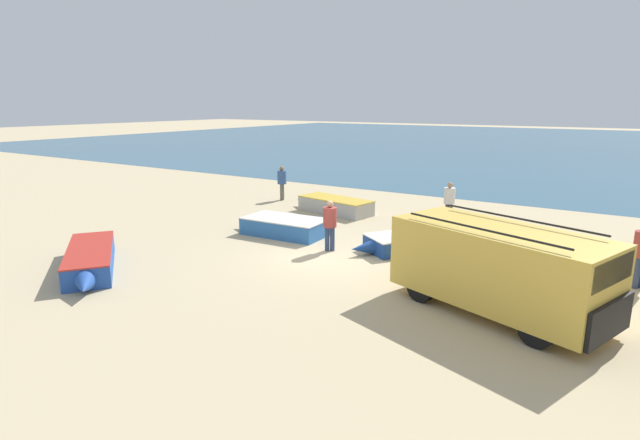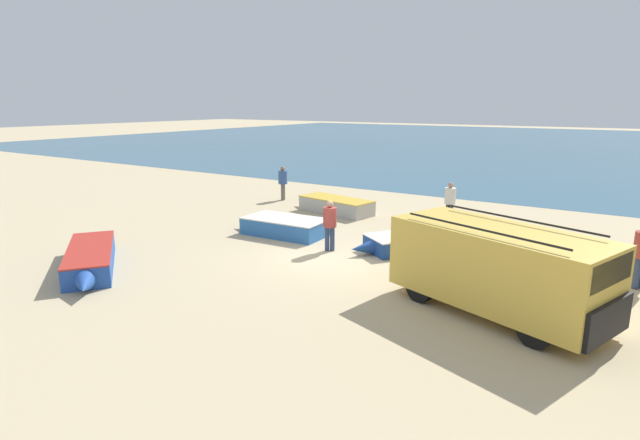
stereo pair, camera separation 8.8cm
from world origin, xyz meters
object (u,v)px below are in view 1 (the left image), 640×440
(parked_van, at_px, (499,267))
(fishing_rowboat_3, at_px, (90,260))
(fishing_rowboat_0, at_px, (282,226))
(fisherman_2, at_px, (330,221))
(fisherman_3, at_px, (282,180))
(fishing_rowboat_1, at_px, (333,205))
(fisherman_0, at_px, (449,199))
(fishing_rowboat_2, at_px, (414,241))

(parked_van, bearing_deg, fishing_rowboat_3, -143.31)
(fishing_rowboat_0, relative_size, fisherman_2, 2.22)
(fisherman_3, bearing_deg, fishing_rowboat_0, 108.48)
(parked_van, distance_m, fishing_rowboat_1, 11.66)
(parked_van, relative_size, fisherman_0, 3.17)
(fishing_rowboat_1, relative_size, fishing_rowboat_3, 0.98)
(fishing_rowboat_1, bearing_deg, fisherman_0, -160.56)
(fishing_rowboat_3, distance_m, fisherman_3, 12.07)
(parked_van, xyz_separation_m, fisherman_3, (-12.71, 8.47, -0.10))
(fisherman_3, bearing_deg, fishing_rowboat_3, 80.38)
(fishing_rowboat_1, distance_m, fisherman_3, 3.92)
(fishing_rowboat_0, distance_m, fisherman_3, 6.87)
(fishing_rowboat_2, bearing_deg, fishing_rowboat_1, -87.98)
(fishing_rowboat_0, bearing_deg, parked_van, 157.72)
(fishing_rowboat_0, distance_m, fisherman_0, 6.99)
(fisherman_2, xyz_separation_m, fisherman_3, (-6.74, 6.31, 0.01))
(fishing_rowboat_1, xyz_separation_m, fisherman_2, (3.05, -5.20, 0.69))
(fishing_rowboat_1, bearing_deg, fishing_rowboat_3, 90.79)
(fishing_rowboat_2, bearing_deg, parked_van, 78.48)
(fishing_rowboat_2, relative_size, fishing_rowboat_3, 0.91)
(fisherman_0, bearing_deg, fisherman_3, -76.70)
(parked_van, xyz_separation_m, fishing_rowboat_1, (-9.02, 7.36, -0.80))
(fishing_rowboat_2, height_order, fisherman_3, fisherman_3)
(fishing_rowboat_2, bearing_deg, fisherman_2, -18.57)
(fishing_rowboat_2, relative_size, fisherman_3, 2.33)
(parked_van, distance_m, fishing_rowboat_0, 9.15)
(fishing_rowboat_1, relative_size, fishing_rowboat_2, 1.07)
(fishing_rowboat_2, xyz_separation_m, fisherman_2, (-2.32, -1.70, 0.75))
(fishing_rowboat_1, height_order, fishing_rowboat_2, fishing_rowboat_1)
(fishing_rowboat_2, distance_m, fisherman_3, 10.19)
(parked_van, bearing_deg, fisherman_2, 179.22)
(fishing_rowboat_2, height_order, fishing_rowboat_3, fishing_rowboat_3)
(fishing_rowboat_2, bearing_deg, fishing_rowboat_3, -9.47)
(fishing_rowboat_0, xyz_separation_m, fisherman_3, (-4.12, 5.45, 0.71))
(fishing_rowboat_0, xyz_separation_m, fishing_rowboat_2, (4.94, 0.84, -0.05))
(fisherman_0, distance_m, fisherman_3, 8.80)
(fishing_rowboat_2, bearing_deg, fisherman_0, -141.32)
(fisherman_0, bearing_deg, fishing_rowboat_0, -26.96)
(parked_van, distance_m, fishing_rowboat_3, 11.39)
(fishing_rowboat_1, relative_size, fisherman_0, 2.53)
(fisherman_2, bearing_deg, fisherman_0, 127.77)
(fishing_rowboat_2, relative_size, fisherman_2, 2.34)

